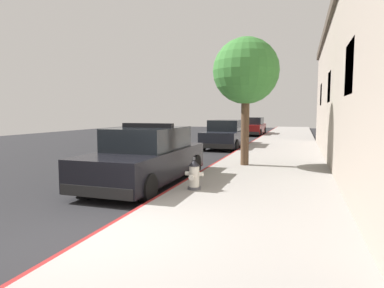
{
  "coord_description": "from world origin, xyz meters",
  "views": [
    {
      "loc": [
        2.89,
        -4.13,
        1.97
      ],
      "look_at": [
        -0.32,
        5.54,
        1.0
      ],
      "focal_mm": 30.88,
      "sensor_mm": 36.0,
      "label": 1
    }
  ],
  "objects": [
    {
      "name": "ground_plane",
      "position": [
        -4.1,
        10.0,
        -0.1
      ],
      "size": [
        34.17,
        60.0,
        0.2
      ],
      "primitive_type": "cube",
      "color": "#232326"
    },
    {
      "name": "sidewalk_pavement",
      "position": [
        1.9,
        10.0,
        0.08
      ],
      "size": [
        3.79,
        60.0,
        0.15
      ],
      "primitive_type": "cube",
      "color": "gray",
      "rests_on": "ground"
    },
    {
      "name": "curb_painted_edge",
      "position": [
        -0.04,
        10.0,
        0.08
      ],
      "size": [
        0.08,
        60.0,
        0.15
      ],
      "primitive_type": "cube",
      "color": "maroon",
      "rests_on": "ground"
    },
    {
      "name": "police_cruiser",
      "position": [
        -1.14,
        4.08,
        0.74
      ],
      "size": [
        1.94,
        4.84,
        1.68
      ],
      "color": "black",
      "rests_on": "ground"
    },
    {
      "name": "parked_car_silver_ahead",
      "position": [
        -1.1,
        14.03,
        0.74
      ],
      "size": [
        1.94,
        4.84,
        1.56
      ],
      "color": "black",
      "rests_on": "ground"
    },
    {
      "name": "parked_car_dark_far",
      "position": [
        -1.16,
        24.89,
        0.74
      ],
      "size": [
        1.94,
        4.84,
        1.56
      ],
      "color": "maroon",
      "rests_on": "ground"
    },
    {
      "name": "fire_hydrant",
      "position": [
        0.51,
        3.21,
        0.5
      ],
      "size": [
        0.44,
        0.4,
        0.76
      ],
      "color": "#4C4C51",
      "rests_on": "sidewalk_pavement"
    },
    {
      "name": "street_tree",
      "position": [
        1.04,
        7.28,
        3.36
      ],
      "size": [
        2.25,
        2.25,
        4.36
      ],
      "color": "brown",
      "rests_on": "sidewalk_pavement"
    }
  ]
}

